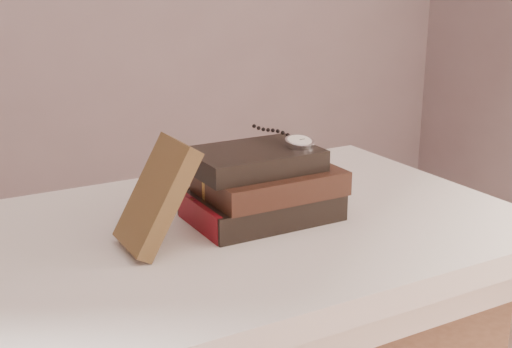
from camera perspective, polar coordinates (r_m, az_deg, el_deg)
table at (r=1.10m, az=-3.85°, el=-8.99°), size 1.00×0.60×0.75m
book_stack at (r=1.09m, az=0.52°, el=-1.02°), size 0.23×0.16×0.11m
journal at (r=0.97m, az=-8.30°, el=-1.80°), size 0.10×0.10×0.16m
pocket_watch at (r=1.09m, az=3.43°, el=2.76°), size 0.05×0.15×0.02m
eyeglasses at (r=1.11m, az=-5.10°, el=-0.02°), size 0.09×0.11×0.05m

